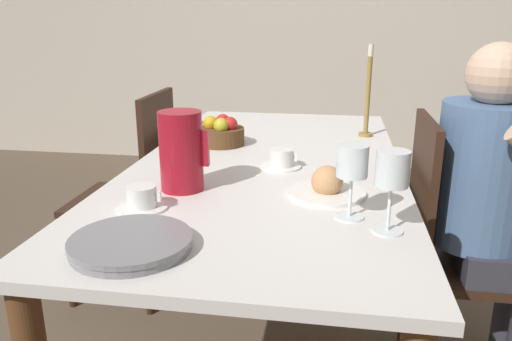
{
  "coord_description": "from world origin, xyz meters",
  "views": [
    {
      "loc": [
        0.23,
        -1.72,
        1.27
      ],
      "look_at": [
        0.0,
        -0.28,
        0.82
      ],
      "focal_mm": 35.0,
      "sensor_mm": 36.0,
      "label": 1
    }
  ],
  "objects_px": {
    "teacup_near_person": "(142,199)",
    "fruit_bowl": "(221,133)",
    "bread_plate": "(327,186)",
    "wine_glass_water": "(392,172)",
    "person_seated": "(493,197)",
    "red_pitcher": "(181,151)",
    "candlestick_tall": "(368,100)",
    "serving_tray": "(131,243)",
    "chair_person_side": "(453,249)",
    "potted_plant": "(491,132)",
    "wine_glass_juice": "(352,165)",
    "teacup_across": "(281,160)",
    "chair_opposite": "(136,191)"
  },
  "relations": [
    {
      "from": "teacup_near_person",
      "to": "fruit_bowl",
      "type": "xyz_separation_m",
      "value": [
        0.05,
        0.73,
        0.02
      ]
    },
    {
      "from": "bread_plate",
      "to": "fruit_bowl",
      "type": "height_order",
      "value": "fruit_bowl"
    },
    {
      "from": "wine_glass_water",
      "to": "person_seated",
      "type": "bearing_deg",
      "value": 50.1
    },
    {
      "from": "red_pitcher",
      "to": "candlestick_tall",
      "type": "distance_m",
      "value": 1.0
    },
    {
      "from": "teacup_near_person",
      "to": "bread_plate",
      "type": "distance_m",
      "value": 0.53
    },
    {
      "from": "serving_tray",
      "to": "chair_person_side",
      "type": "bearing_deg",
      "value": 38.16
    },
    {
      "from": "bread_plate",
      "to": "potted_plant",
      "type": "height_order",
      "value": "bread_plate"
    },
    {
      "from": "chair_person_side",
      "to": "wine_glass_juice",
      "type": "distance_m",
      "value": 0.68
    },
    {
      "from": "red_pitcher",
      "to": "serving_tray",
      "type": "bearing_deg",
      "value": -88.84
    },
    {
      "from": "fruit_bowl",
      "to": "potted_plant",
      "type": "height_order",
      "value": "fruit_bowl"
    },
    {
      "from": "chair_person_side",
      "to": "wine_glass_water",
      "type": "bearing_deg",
      "value": -30.26
    },
    {
      "from": "red_pitcher",
      "to": "teacup_across",
      "type": "relative_size",
      "value": 1.72
    },
    {
      "from": "chair_opposite",
      "to": "wine_glass_juice",
      "type": "xyz_separation_m",
      "value": [
        0.93,
        -0.8,
        0.4
      ]
    },
    {
      "from": "person_seated",
      "to": "potted_plant",
      "type": "height_order",
      "value": "person_seated"
    },
    {
      "from": "chair_opposite",
      "to": "teacup_near_person",
      "type": "xyz_separation_m",
      "value": [
        0.38,
        -0.83,
        0.28
      ]
    },
    {
      "from": "chair_opposite",
      "to": "wine_glass_water",
      "type": "relative_size",
      "value": 4.69
    },
    {
      "from": "chair_opposite",
      "to": "bread_plate",
      "type": "xyz_separation_m",
      "value": [
        0.87,
        -0.63,
        0.28
      ]
    },
    {
      "from": "person_seated",
      "to": "red_pitcher",
      "type": "xyz_separation_m",
      "value": [
        -0.96,
        -0.22,
        0.17
      ]
    },
    {
      "from": "wine_glass_water",
      "to": "teacup_across",
      "type": "xyz_separation_m",
      "value": [
        -0.31,
        0.5,
        -0.12
      ]
    },
    {
      "from": "fruit_bowl",
      "to": "chair_person_side",
      "type": "bearing_deg",
      "value": -18.83
    },
    {
      "from": "red_pitcher",
      "to": "teacup_across",
      "type": "distance_m",
      "value": 0.4
    },
    {
      "from": "wine_glass_water",
      "to": "bread_plate",
      "type": "relative_size",
      "value": 0.89
    },
    {
      "from": "candlestick_tall",
      "to": "red_pitcher",
      "type": "bearing_deg",
      "value": -125.73
    },
    {
      "from": "red_pitcher",
      "to": "wine_glass_juice",
      "type": "distance_m",
      "value": 0.52
    },
    {
      "from": "teacup_across",
      "to": "teacup_near_person",
      "type": "bearing_deg",
      "value": -126.5
    },
    {
      "from": "wine_glass_juice",
      "to": "serving_tray",
      "type": "distance_m",
      "value": 0.57
    },
    {
      "from": "wine_glass_juice",
      "to": "candlestick_tall",
      "type": "distance_m",
      "value": 0.96
    },
    {
      "from": "teacup_across",
      "to": "wine_glass_juice",
      "type": "bearing_deg",
      "value": -61.97
    },
    {
      "from": "wine_glass_water",
      "to": "teacup_across",
      "type": "relative_size",
      "value": 1.47
    },
    {
      "from": "person_seated",
      "to": "wine_glass_water",
      "type": "relative_size",
      "value": 5.88
    },
    {
      "from": "red_pitcher",
      "to": "person_seated",
      "type": "bearing_deg",
      "value": 13.0
    },
    {
      "from": "bread_plate",
      "to": "potted_plant",
      "type": "relative_size",
      "value": 0.32
    },
    {
      "from": "chair_person_side",
      "to": "serving_tray",
      "type": "relative_size",
      "value": 3.46
    },
    {
      "from": "potted_plant",
      "to": "candlestick_tall",
      "type": "bearing_deg",
      "value": -120.76
    },
    {
      "from": "serving_tray",
      "to": "wine_glass_water",
      "type": "bearing_deg",
      "value": 18.37
    },
    {
      "from": "wine_glass_water",
      "to": "serving_tray",
      "type": "bearing_deg",
      "value": -161.63
    },
    {
      "from": "wine_glass_water",
      "to": "serving_tray",
      "type": "xyz_separation_m",
      "value": [
        -0.58,
        -0.19,
        -0.14
      ]
    },
    {
      "from": "serving_tray",
      "to": "fruit_bowl",
      "type": "xyz_separation_m",
      "value": [
        -0.02,
        0.97,
        0.03
      ]
    },
    {
      "from": "red_pitcher",
      "to": "wine_glass_juice",
      "type": "relative_size",
      "value": 1.23
    },
    {
      "from": "red_pitcher",
      "to": "wine_glass_water",
      "type": "relative_size",
      "value": 1.17
    },
    {
      "from": "red_pitcher",
      "to": "wine_glass_water",
      "type": "bearing_deg",
      "value": -20.97
    },
    {
      "from": "chair_person_side",
      "to": "person_seated",
      "type": "height_order",
      "value": "person_seated"
    },
    {
      "from": "fruit_bowl",
      "to": "potted_plant",
      "type": "bearing_deg",
      "value": 50.76
    },
    {
      "from": "chair_opposite",
      "to": "red_pitcher",
      "type": "distance_m",
      "value": 0.87
    },
    {
      "from": "chair_opposite",
      "to": "teacup_near_person",
      "type": "distance_m",
      "value": 0.95
    },
    {
      "from": "chair_opposite",
      "to": "red_pitcher",
      "type": "height_order",
      "value": "red_pitcher"
    },
    {
      "from": "person_seated",
      "to": "teacup_across",
      "type": "relative_size",
      "value": 8.65
    },
    {
      "from": "wine_glass_juice",
      "to": "potted_plant",
      "type": "relative_size",
      "value": 0.27
    },
    {
      "from": "chair_opposite",
      "to": "teacup_across",
      "type": "relative_size",
      "value": 6.89
    },
    {
      "from": "fruit_bowl",
      "to": "wine_glass_juice",
      "type": "bearing_deg",
      "value": -54.51
    }
  ]
}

